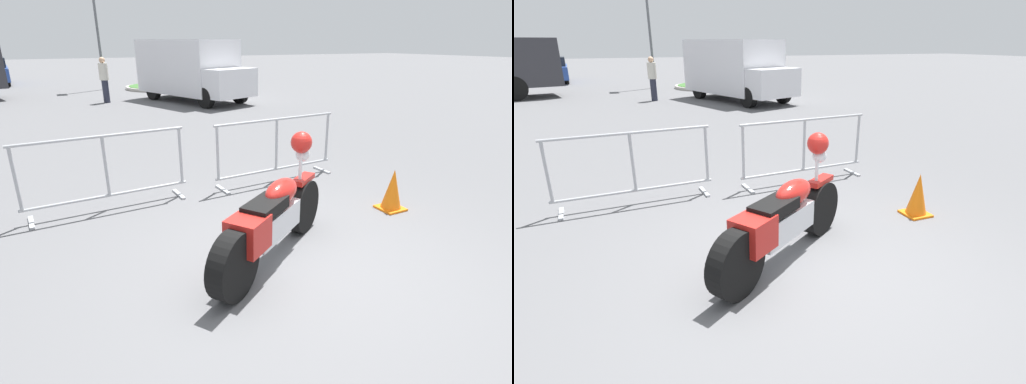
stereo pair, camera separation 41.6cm
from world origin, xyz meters
The scene contains 9 objects.
ground_plane centered at (0.00, 0.00, 0.00)m, with size 120.00×120.00×0.00m, color #5B5B5E.
motorcycle centered at (-0.26, 0.30, 0.49)m, with size 1.99×1.42×1.29m.
crowd_barrier_near centered at (-1.62, 2.59, 0.56)m, with size 2.28×0.57×1.07m.
crowd_barrier_far centered at (1.10, 2.59, 0.56)m, with size 2.28×0.57×1.07m.
delivery_van centered at (2.99, 12.56, 1.24)m, with size 3.51×5.36×2.31m.
pedestrian centered at (-0.11, 13.64, 0.92)m, with size 0.47×0.47×1.69m.
planter_island centered at (3.22, 17.45, 0.25)m, with size 3.52×3.52×0.95m.
traffic_cone centered at (1.92, 0.73, 0.29)m, with size 0.34×0.34×0.59m.
street_lamp centered at (0.46, 18.44, 3.71)m, with size 0.36×0.70×5.68m.
Camera 1 is at (-2.19, -3.05, 2.25)m, focal length 28.00 mm.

